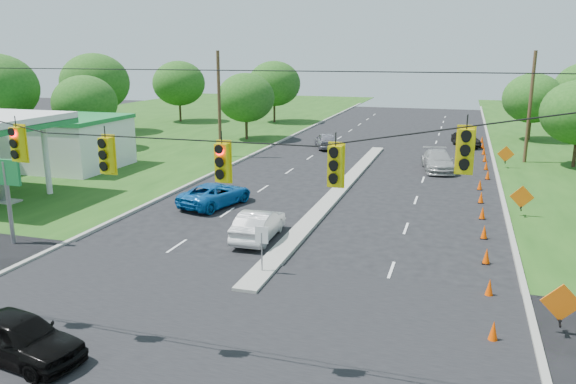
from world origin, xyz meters
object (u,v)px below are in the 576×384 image
(gas_station, at_px, (32,138))
(black_sedan, at_px, (19,337))
(blue_pickup, at_px, (216,194))
(white_sedan, at_px, (259,225))

(gas_station, relative_size, black_sedan, 4.64)
(black_sedan, height_order, blue_pickup, black_sedan)
(blue_pickup, bearing_deg, black_sedan, 110.75)
(black_sedan, relative_size, blue_pickup, 0.86)
(gas_station, distance_m, black_sedan, 29.56)
(blue_pickup, bearing_deg, gas_station, -0.79)
(white_sedan, xyz_separation_m, blue_pickup, (-4.56, 5.02, -0.03))
(white_sedan, height_order, blue_pickup, white_sedan)
(black_sedan, distance_m, white_sedan, 12.82)
(black_sedan, distance_m, blue_pickup, 17.59)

